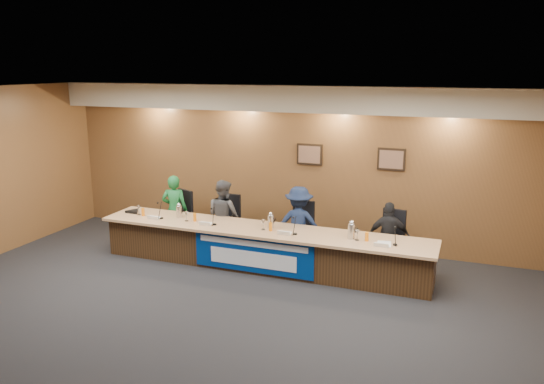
{
  "coord_description": "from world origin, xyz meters",
  "views": [
    {
      "loc": [
        3.37,
        -5.99,
        3.56
      ],
      "look_at": [
        0.07,
        2.74,
        1.33
      ],
      "focal_mm": 35.0,
      "sensor_mm": 36.0,
      "label": 1
    }
  ],
  "objects_px": {
    "dais_body": "(262,249)",
    "office_chair_d": "(389,244)",
    "office_chair_a": "(178,220)",
    "carafe_left": "(179,212)",
    "panelist_d": "(389,238)",
    "office_chair_b": "(226,225)",
    "banner": "(253,255)",
    "carafe_right": "(351,231)",
    "carafe_mid": "(271,222)",
    "panelist_c": "(299,224)",
    "office_chair_c": "(300,234)",
    "speakerphone": "(133,211)",
    "panelist_b": "(224,216)",
    "panelist_a": "(175,210)"
  },
  "relations": [
    {
      "from": "carafe_mid",
      "to": "panelist_d",
      "type": "bearing_deg",
      "value": 15.06
    },
    {
      "from": "panelist_d",
      "to": "office_chair_b",
      "type": "distance_m",
      "value": 3.2
    },
    {
      "from": "office_chair_a",
      "to": "carafe_mid",
      "type": "relative_size",
      "value": 2.07
    },
    {
      "from": "banner",
      "to": "office_chair_b",
      "type": "bearing_deg",
      "value": 133.29
    },
    {
      "from": "office_chair_d",
      "to": "carafe_left",
      "type": "relative_size",
      "value": 2.15
    },
    {
      "from": "carafe_right",
      "to": "panelist_d",
      "type": "bearing_deg",
      "value": 50.37
    },
    {
      "from": "dais_body",
      "to": "office_chair_b",
      "type": "xyz_separation_m",
      "value": [
        -1.03,
        0.68,
        0.13
      ]
    },
    {
      "from": "banner",
      "to": "carafe_left",
      "type": "relative_size",
      "value": 9.87
    },
    {
      "from": "dais_body",
      "to": "office_chair_b",
      "type": "bearing_deg",
      "value": 146.55
    },
    {
      "from": "office_chair_a",
      "to": "office_chair_b",
      "type": "distance_m",
      "value": 1.1
    },
    {
      "from": "office_chair_a",
      "to": "carafe_mid",
      "type": "bearing_deg",
      "value": 7.53
    },
    {
      "from": "banner",
      "to": "office_chair_d",
      "type": "relative_size",
      "value": 4.58
    },
    {
      "from": "banner",
      "to": "office_chair_d",
      "type": "xyz_separation_m",
      "value": [
        2.16,
        1.1,
        0.1
      ]
    },
    {
      "from": "dais_body",
      "to": "office_chair_d",
      "type": "bearing_deg",
      "value": 17.54
    },
    {
      "from": "panelist_a",
      "to": "carafe_mid",
      "type": "distance_m",
      "value": 2.36
    },
    {
      "from": "office_chair_b",
      "to": "office_chair_c",
      "type": "height_order",
      "value": "same"
    },
    {
      "from": "office_chair_a",
      "to": "office_chair_d",
      "type": "height_order",
      "value": "same"
    },
    {
      "from": "panelist_d",
      "to": "carafe_left",
      "type": "xyz_separation_m",
      "value": [
        -3.87,
        -0.54,
        0.23
      ]
    },
    {
      "from": "banner",
      "to": "panelist_a",
      "type": "bearing_deg",
      "value": 154.9
    },
    {
      "from": "panelist_b",
      "to": "speakerphone",
      "type": "xyz_separation_m",
      "value": [
        -1.69,
        -0.57,
        0.06
      ]
    },
    {
      "from": "office_chair_b",
      "to": "carafe_right",
      "type": "xyz_separation_m",
      "value": [
        2.67,
        -0.74,
        0.4
      ]
    },
    {
      "from": "panelist_a",
      "to": "panelist_d",
      "type": "bearing_deg",
      "value": 165.35
    },
    {
      "from": "panelist_d",
      "to": "office_chair_d",
      "type": "relative_size",
      "value": 2.65
    },
    {
      "from": "banner",
      "to": "panelist_d",
      "type": "xyz_separation_m",
      "value": [
        2.16,
        1.0,
        0.25
      ]
    },
    {
      "from": "panelist_d",
      "to": "speakerphone",
      "type": "bearing_deg",
      "value": -2.9
    },
    {
      "from": "banner",
      "to": "office_chair_c",
      "type": "distance_m",
      "value": 1.21
    },
    {
      "from": "panelist_b",
      "to": "carafe_left",
      "type": "height_order",
      "value": "panelist_b"
    },
    {
      "from": "banner",
      "to": "carafe_left",
      "type": "bearing_deg",
      "value": 164.85
    },
    {
      "from": "panelist_a",
      "to": "panelist_c",
      "type": "xyz_separation_m",
      "value": [
        2.64,
        0.0,
        -0.01
      ]
    },
    {
      "from": "office_chair_b",
      "to": "carafe_mid",
      "type": "relative_size",
      "value": 2.07
    },
    {
      "from": "carafe_right",
      "to": "speakerphone",
      "type": "bearing_deg",
      "value": 179.1
    },
    {
      "from": "office_chair_a",
      "to": "carafe_left",
      "type": "height_order",
      "value": "carafe_left"
    },
    {
      "from": "panelist_d",
      "to": "carafe_right",
      "type": "height_order",
      "value": "panelist_d"
    },
    {
      "from": "office_chair_b",
      "to": "carafe_left",
      "type": "xyz_separation_m",
      "value": [
        -0.67,
        -0.64,
        0.38
      ]
    },
    {
      "from": "panelist_c",
      "to": "carafe_right",
      "type": "bearing_deg",
      "value": 139.98
    },
    {
      "from": "panelist_d",
      "to": "office_chair_a",
      "type": "height_order",
      "value": "panelist_d"
    },
    {
      "from": "panelist_d",
      "to": "speakerphone",
      "type": "distance_m",
      "value": 4.92
    },
    {
      "from": "carafe_left",
      "to": "speakerphone",
      "type": "distance_m",
      "value": 1.02
    },
    {
      "from": "carafe_mid",
      "to": "speakerphone",
      "type": "relative_size",
      "value": 0.72
    },
    {
      "from": "office_chair_c",
      "to": "speakerphone",
      "type": "height_order",
      "value": "speakerphone"
    },
    {
      "from": "dais_body",
      "to": "office_chair_a",
      "type": "bearing_deg",
      "value": 162.22
    },
    {
      "from": "office_chair_d",
      "to": "speakerphone",
      "type": "xyz_separation_m",
      "value": [
        -4.88,
        -0.67,
        0.3
      ]
    },
    {
      "from": "dais_body",
      "to": "panelist_a",
      "type": "bearing_deg",
      "value": 164.69
    },
    {
      "from": "carafe_mid",
      "to": "panelist_c",
      "type": "bearing_deg",
      "value": 56.94
    },
    {
      "from": "panelist_c",
      "to": "office_chair_b",
      "type": "relative_size",
      "value": 2.94
    },
    {
      "from": "panelist_a",
      "to": "carafe_right",
      "type": "distance_m",
      "value": 3.82
    },
    {
      "from": "office_chair_a",
      "to": "office_chair_d",
      "type": "distance_m",
      "value": 4.29
    },
    {
      "from": "dais_body",
      "to": "carafe_right",
      "type": "bearing_deg",
      "value": -1.95
    },
    {
      "from": "office_chair_a",
      "to": "panelist_d",
      "type": "bearing_deg",
      "value": 21.79
    },
    {
      "from": "office_chair_d",
      "to": "carafe_right",
      "type": "height_order",
      "value": "carafe_right"
    }
  ]
}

